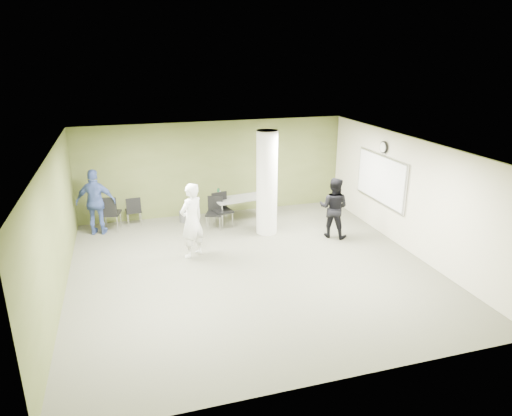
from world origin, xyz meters
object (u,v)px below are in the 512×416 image
object	(u,v)px
man_black	(334,208)
man_blue	(96,202)
woman_white	(192,221)
folding_table	(240,199)
chair_back_left	(109,211)

from	to	relation	value
man_black	man_blue	world-z (taller)	man_blue
woman_white	folding_table	bearing A→B (deg)	-164.39
woman_white	man_blue	distance (m)	3.11
folding_table	man_black	size ratio (longest dim) A/B	1.00
chair_back_left	woman_white	world-z (taller)	woman_white
woman_white	man_black	bearing A→B (deg)	148.75
chair_back_left	man_black	distance (m)	6.06
chair_back_left	man_blue	world-z (taller)	man_blue
man_blue	chair_back_left	bearing A→B (deg)	-152.34
man_black	folding_table	bearing A→B (deg)	-2.20
folding_table	woman_white	size ratio (longest dim) A/B	0.88
chair_back_left	folding_table	bearing A→B (deg)	-171.05
folding_table	chair_back_left	distance (m)	3.62
woman_white	man_blue	size ratio (longest dim) A/B	1.02
woman_white	man_black	distance (m)	3.78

